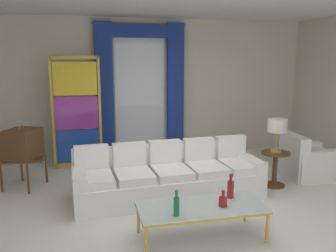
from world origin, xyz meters
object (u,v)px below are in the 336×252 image
(armchair_white, at_px, (306,162))
(table_lamp_brass, at_px, (277,127))
(bottle_blue_decanter, at_px, (176,205))
(peacock_figurine, at_px, (101,162))
(vintage_tv, at_px, (22,145))
(stained_glass_divider, at_px, (77,115))
(couch_white_long, at_px, (168,177))
(coffee_table, at_px, (201,208))
(round_side_table, at_px, (275,166))
(bottle_crystal_tall, at_px, (231,188))
(bottle_amber_squat, at_px, (223,201))

(armchair_white, xyz_separation_m, table_lamp_brass, (-0.80, -0.29, 0.74))
(bottle_blue_decanter, distance_m, table_lamp_brass, 2.73)
(bottle_blue_decanter, bearing_deg, peacock_figurine, 103.32)
(table_lamp_brass, bearing_deg, vintage_tv, 167.49)
(stained_glass_divider, bearing_deg, vintage_tv, -132.65)
(bottle_blue_decanter, xyz_separation_m, vintage_tv, (-1.99, 2.53, 0.20))
(couch_white_long, bearing_deg, peacock_figurine, 125.40)
(couch_white_long, relative_size, stained_glass_divider, 1.35)
(peacock_figurine, xyz_separation_m, table_lamp_brass, (2.86, -1.39, 0.81))
(bottle_blue_decanter, relative_size, stained_glass_divider, 0.14)
(coffee_table, xyz_separation_m, stained_glass_divider, (-1.47, 3.30, 0.68))
(peacock_figurine, distance_m, round_side_table, 3.18)
(coffee_table, height_order, round_side_table, round_side_table)
(bottle_blue_decanter, xyz_separation_m, table_lamp_brass, (2.15, 1.61, 0.50))
(coffee_table, bearing_deg, armchair_white, 33.50)
(bottle_crystal_tall, relative_size, bottle_amber_squat, 1.56)
(bottle_crystal_tall, height_order, vintage_tv, vintage_tv)
(couch_white_long, xyz_separation_m, vintage_tv, (-2.27, 0.92, 0.42))
(bottle_amber_squat, xyz_separation_m, peacock_figurine, (-1.31, 2.87, -0.26))
(round_side_table, bearing_deg, coffee_table, -141.51)
(bottle_amber_squat, relative_size, round_side_table, 0.34)
(armchair_white, bearing_deg, bottle_amber_squat, -142.79)
(bottle_blue_decanter, distance_m, peacock_figurine, 3.10)
(armchair_white, distance_m, table_lamp_brass, 1.13)
(coffee_table, relative_size, bottle_amber_squat, 7.41)
(vintage_tv, bearing_deg, bottle_amber_squat, -42.84)
(bottle_crystal_tall, xyz_separation_m, round_side_table, (1.35, 1.26, -0.18))
(coffee_table, xyz_separation_m, bottle_crystal_tall, (0.44, 0.16, 0.16))
(round_side_table, bearing_deg, vintage_tv, 167.49)
(coffee_table, bearing_deg, vintage_tv, 135.09)
(couch_white_long, height_order, vintage_tv, vintage_tv)
(couch_white_long, height_order, armchair_white, couch_white_long)
(coffee_table, xyz_separation_m, vintage_tv, (-2.35, 2.34, 0.35))
(bottle_amber_squat, height_order, armchair_white, armchair_white)
(stained_glass_divider, distance_m, peacock_figurine, 1.05)
(bottle_crystal_tall, bearing_deg, vintage_tv, 141.95)
(armchair_white, bearing_deg, stained_glass_divider, 158.74)
(couch_white_long, height_order, bottle_amber_squat, couch_white_long)
(stained_glass_divider, bearing_deg, round_side_table, -29.82)
(bottle_crystal_tall, bearing_deg, bottle_blue_decanter, -156.34)
(bottle_crystal_tall, distance_m, bottle_amber_squat, 0.30)
(stained_glass_divider, bearing_deg, coffee_table, -65.92)
(coffee_table, relative_size, vintage_tv, 1.13)
(bottle_amber_squat, height_order, peacock_figurine, bottle_amber_squat)
(bottle_crystal_tall, xyz_separation_m, bottle_amber_squat, (-0.19, -0.23, -0.06))
(round_side_table, bearing_deg, bottle_amber_squat, -136.04)
(couch_white_long, bearing_deg, bottle_crystal_tall, -67.74)
(coffee_table, xyz_separation_m, peacock_figurine, (-1.07, 2.81, -0.16))
(coffee_table, height_order, table_lamp_brass, table_lamp_brass)
(peacock_figurine, height_order, round_side_table, round_side_table)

